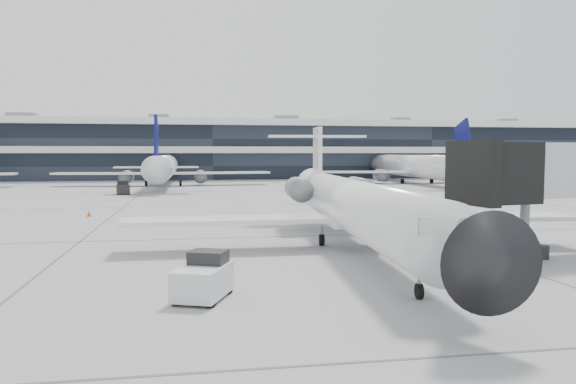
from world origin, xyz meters
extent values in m
plane|color=gray|center=(0.00, 0.00, 0.00)|extent=(220.00, 220.00, 0.00)
cube|color=black|center=(0.00, 82.00, 5.00)|extent=(170.00, 22.00, 10.00)
cylinder|color=white|center=(4.33, -5.57, 2.24)|extent=(4.12, 23.50, 2.63)
cone|color=black|center=(3.50, -18.60, 2.24)|extent=(2.80, 2.89, 2.63)
cone|color=white|center=(5.18, 7.64, 2.53)|extent=(2.69, 3.27, 2.50)
cube|color=white|center=(-1.92, -4.20, 1.56)|extent=(10.73, 2.59, 0.21)
cube|color=white|center=(10.71, -5.01, 1.56)|extent=(10.96, 3.94, 0.21)
cylinder|color=slate|center=(2.90, 2.52, 2.63)|extent=(1.67, 3.40, 1.46)
cylinder|color=slate|center=(6.79, 2.27, 2.63)|extent=(1.67, 3.40, 1.46)
cube|color=white|center=(5.14, 7.06, 4.58)|extent=(0.43, 2.54, 4.38)
cube|color=white|center=(5.17, 7.45, 6.14)|extent=(7.10, 2.00, 0.16)
cylinder|color=black|center=(3.74, -14.81, 0.27)|extent=(0.21, 0.56, 0.55)
cylinder|color=black|center=(3.00, -3.54, 0.31)|extent=(0.27, 0.64, 0.62)
cylinder|color=black|center=(5.91, -3.72, 0.31)|extent=(0.27, 0.64, 0.62)
cube|color=black|center=(9.89, -8.95, 4.05)|extent=(2.97, 3.45, 2.70)
cylinder|color=slate|center=(11.51, -8.69, 1.35)|extent=(0.42, 0.42, 2.70)
cube|color=black|center=(11.51, -8.69, 0.34)|extent=(1.93, 1.61, 0.68)
imported|color=#F8F91A|center=(8.00, -11.45, 0.81)|extent=(0.71, 0.63, 1.63)
cube|color=silver|center=(-3.47, -13.54, 0.61)|extent=(2.25, 2.81, 1.00)
cube|color=black|center=(-3.26, -13.02, 1.28)|extent=(1.51, 1.38, 0.56)
cylinder|color=black|center=(-3.71, -12.49, 0.25)|extent=(0.37, 0.53, 0.49)
cylinder|color=black|center=(-2.57, -12.94, 0.25)|extent=(0.37, 0.53, 0.49)
cylinder|color=black|center=(-4.36, -14.15, 0.25)|extent=(0.37, 0.53, 0.49)
cylinder|color=black|center=(-3.22, -14.59, 0.25)|extent=(0.37, 0.53, 0.49)
cone|color=#FC420D|center=(-11.72, 12.88, 0.25)|extent=(0.32, 0.32, 0.51)
cube|color=#FC420D|center=(-11.72, 12.88, 0.01)|extent=(0.45, 0.45, 0.03)
cube|color=black|center=(-11.93, 36.65, 0.63)|extent=(1.85, 2.71, 1.03)
cube|color=black|center=(-12.02, 37.22, 1.31)|extent=(1.40, 1.21, 0.57)
cylinder|color=black|center=(-12.69, 37.46, 0.25)|extent=(0.28, 0.53, 0.50)
cylinder|color=black|center=(-11.45, 37.65, 0.25)|extent=(0.28, 0.53, 0.50)
cylinder|color=black|center=(-12.41, 35.65, 0.25)|extent=(0.28, 0.53, 0.50)
cylinder|color=black|center=(-11.17, 35.85, 0.25)|extent=(0.28, 0.53, 0.50)
camera|label=1|loc=(-3.79, -32.45, 4.94)|focal=35.00mm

